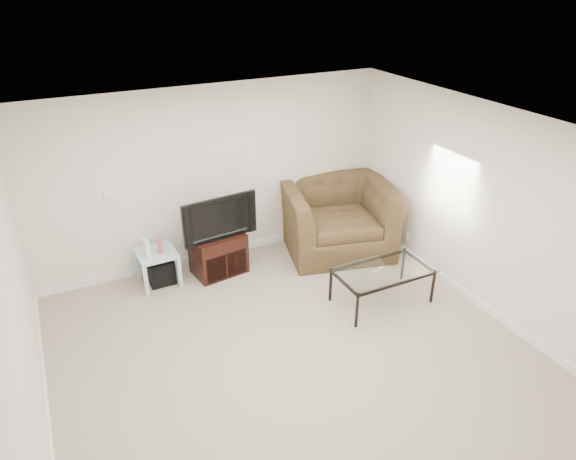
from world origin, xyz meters
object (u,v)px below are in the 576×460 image
tv_stand (218,254)px  recliner (338,207)px  subwoofer (161,271)px  side_table (158,268)px  coffee_table (382,285)px  television (217,216)px

tv_stand → recliner: size_ratio=0.44×
subwoofer → recliner: recliner is taller
tv_stand → subwoofer: tv_stand is taller
side_table → recliner: 2.69m
recliner → coffee_table: bearing=-84.1°
television → subwoofer: television is taller
recliner → subwoofer: bearing=-171.1°
coffee_table → side_table: bearing=145.1°
television → coffee_table: (1.60, -1.57, -0.64)m
subwoofer → recliner: (2.61, -0.25, 0.51)m
side_table → recliner: (2.64, -0.23, 0.45)m
recliner → television: bearing=-169.0°
recliner → coffee_table: (-0.22, -1.46, -0.44)m
side_table → subwoofer: side_table is taller
television → coffee_table: 2.33m
tv_stand → coffee_table: bearing=-52.6°
coffee_table → television: bearing=135.5°
television → subwoofer: size_ratio=2.88×
television → recliner: (1.81, -0.11, -0.20)m
tv_stand → television: 0.59m
subwoofer → recliner: 2.67m
recliner → coffee_table: recliner is taller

